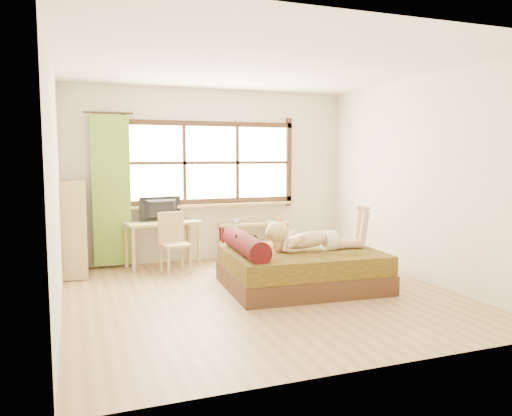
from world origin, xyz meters
name	(u,v)px	position (x,y,z in m)	size (l,w,h in m)	color
floor	(262,295)	(0.00, 0.00, 0.00)	(4.50, 4.50, 0.00)	#9E754C
ceiling	(262,65)	(0.00, 0.00, 2.70)	(4.50, 4.50, 0.00)	white
wall_back	(211,175)	(0.00, 2.25, 1.35)	(4.50, 4.50, 0.00)	silver
wall_front	(369,198)	(0.00, -2.25, 1.35)	(4.50, 4.50, 0.00)	silver
wall_left	(55,187)	(-2.25, 0.00, 1.35)	(4.50, 4.50, 0.00)	silver
wall_right	(419,179)	(2.25, 0.00, 1.35)	(4.50, 4.50, 0.00)	silver
window	(211,165)	(0.00, 2.22, 1.51)	(2.80, 0.16, 1.46)	#FFEDBF
curtain	(111,191)	(-1.55, 2.13, 1.15)	(0.55, 0.10, 2.20)	#558123
bed	(298,267)	(0.56, 0.18, 0.26)	(1.99, 1.63, 0.72)	#311F0E
woman	(314,228)	(0.76, 0.12, 0.76)	(1.33, 0.38, 0.57)	tan
kitten	(245,243)	(-0.11, 0.27, 0.59)	(0.28, 0.11, 0.23)	black
desk	(163,228)	(-0.84, 1.95, 0.59)	(1.15, 0.66, 0.68)	tan
monitor	(162,209)	(-0.84, 2.00, 0.86)	(0.63, 0.08, 0.37)	black
chair	(173,239)	(-0.75, 1.58, 0.47)	(0.44, 0.44, 0.85)	tan
pipe_shelf	(255,232)	(0.67, 2.07, 0.43)	(1.19, 0.40, 0.66)	tan
cup	(236,221)	(0.36, 2.07, 0.62)	(0.11, 0.11, 0.09)	gray
book	(265,221)	(0.86, 2.07, 0.59)	(0.15, 0.20, 0.02)	gray
bookshelf	(74,228)	(-2.08, 1.75, 0.67)	(0.34, 0.58, 1.32)	tan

